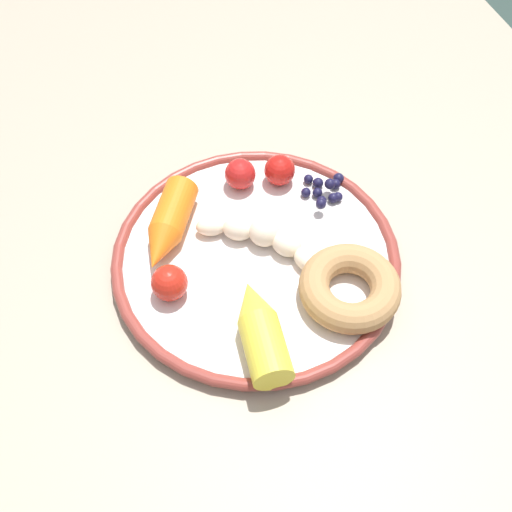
# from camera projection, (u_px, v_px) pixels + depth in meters

# --- Properties ---
(ground_plane) EXTENTS (6.00, 6.00, 0.00)m
(ground_plane) POSITION_uv_depth(u_px,v_px,m) (256.00, 455.00, 1.27)
(ground_plane) COLOR #2F413B
(dining_table) EXTENTS (1.12, 0.90, 0.75)m
(dining_table) POSITION_uv_depth(u_px,v_px,m) (256.00, 274.00, 0.73)
(dining_table) COLOR tan
(dining_table) RESTS_ON ground_plane
(plate) EXTENTS (0.29, 0.29, 0.02)m
(plate) POSITION_uv_depth(u_px,v_px,m) (256.00, 258.00, 0.63)
(plate) COLOR silver
(plate) RESTS_ON dining_table
(banana) EXTENTS (0.10, 0.11, 0.03)m
(banana) POSITION_uv_depth(u_px,v_px,m) (262.00, 237.00, 0.63)
(banana) COLOR #F9E1C2
(banana) RESTS_ON plate
(carrot_orange) EXTENTS (0.11, 0.08, 0.04)m
(carrot_orange) POSITION_uv_depth(u_px,v_px,m) (168.00, 226.00, 0.63)
(carrot_orange) COLOR orange
(carrot_orange) RESTS_ON plate
(carrot_yellow) EXTENTS (0.10, 0.05, 0.04)m
(carrot_yellow) POSITION_uv_depth(u_px,v_px,m) (260.00, 329.00, 0.56)
(carrot_yellow) COLOR yellow
(carrot_yellow) RESTS_ON plate
(donut) EXTENTS (0.13, 0.13, 0.03)m
(donut) POSITION_uv_depth(u_px,v_px,m) (350.00, 288.00, 0.59)
(donut) COLOR tan
(donut) RESTS_ON plate
(blueberry_pile) EXTENTS (0.05, 0.05, 0.02)m
(blueberry_pile) POSITION_uv_depth(u_px,v_px,m) (325.00, 189.00, 0.67)
(blueberry_pile) COLOR #191638
(blueberry_pile) RESTS_ON plate
(tomato_near) EXTENTS (0.03, 0.03, 0.03)m
(tomato_near) POSITION_uv_depth(u_px,v_px,m) (280.00, 170.00, 0.67)
(tomato_near) COLOR red
(tomato_near) RESTS_ON plate
(tomato_mid) EXTENTS (0.03, 0.03, 0.03)m
(tomato_mid) POSITION_uv_depth(u_px,v_px,m) (237.00, 175.00, 0.67)
(tomato_mid) COLOR red
(tomato_mid) RESTS_ON plate
(tomato_far) EXTENTS (0.04, 0.04, 0.04)m
(tomato_far) POSITION_uv_depth(u_px,v_px,m) (169.00, 283.00, 0.59)
(tomato_far) COLOR red
(tomato_far) RESTS_ON plate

